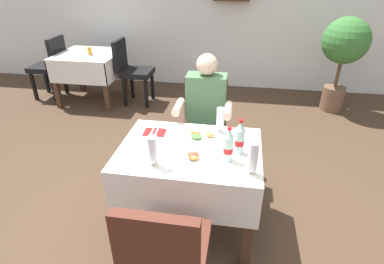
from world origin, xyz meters
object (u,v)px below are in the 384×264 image
beer_glass_left (153,151)px  napkin_cutlery_set (155,132)px  beer_glass_middle (220,120)px  potted_plant_corner (344,48)px  plate_near_camera (193,159)px  beer_glass_right (253,159)px  chair_near_camera_side (166,253)px  cola_bottle_secondary (240,139)px  seated_diner_far (205,114)px  background_chair_right (131,68)px  background_chair_left (51,64)px  main_dining_table (190,168)px  cola_bottle_primary (228,146)px  chair_far_diner_seat (203,124)px  background_table_tumbler (90,51)px  plate_far_diner (201,137)px  background_dining_table (90,65)px

beer_glass_left → napkin_cutlery_set: bearing=104.9°
beer_glass_middle → potted_plant_corner: size_ratio=0.16×
plate_near_camera → beer_glass_right: 0.41m
chair_near_camera_side → cola_bottle_secondary: cola_bottle_secondary is taller
beer_glass_middle → beer_glass_right: size_ratio=0.90×
seated_diner_far → background_chair_right: seated_diner_far is taller
chair_near_camera_side → background_chair_left: bearing=129.4°
main_dining_table → background_chair_left: size_ratio=1.07×
cola_bottle_primary → napkin_cutlery_set: size_ratio=1.33×
main_dining_table → potted_plant_corner: bearing=57.3°
seated_diner_far → cola_bottle_secondary: (0.33, -0.68, 0.15)m
chair_near_camera_side → plate_near_camera: size_ratio=3.78×
main_dining_table → chair_near_camera_side: chair_near_camera_side is taller
chair_far_diner_seat → background_chair_left: same height
background_chair_left → cola_bottle_primary: bearing=-41.1°
background_chair_right → background_table_tumbler: 0.65m
cola_bottle_primary → potted_plant_corner: (1.42, 2.76, 0.06)m
chair_near_camera_side → seated_diner_far: (0.03, 1.45, 0.16)m
plate_far_diner → main_dining_table: bearing=-112.6°
cola_bottle_secondary → napkin_cutlery_set: cola_bottle_secondary is taller
seated_diner_far → background_chair_right: (-1.35, 1.76, -0.16)m
napkin_cutlery_set → chair_near_camera_side: bearing=-71.8°
plate_far_diner → potted_plant_corner: potted_plant_corner is taller
chair_near_camera_side → napkin_cutlery_set: bearing=108.2°
chair_far_diner_seat → beer_glass_right: size_ratio=4.21×
chair_far_diner_seat → cola_bottle_primary: 0.99m
plate_far_diner → plate_near_camera: bearing=-92.3°
cola_bottle_secondary → seated_diner_far: bearing=115.6°
main_dining_table → plate_far_diner: 0.26m
chair_far_diner_seat → beer_glass_left: size_ratio=4.43×
potted_plant_corner → seated_diner_far: bearing=-130.3°
beer_glass_right → background_dining_table: size_ratio=0.25×
seated_diner_far → cola_bottle_primary: bearing=-72.1°
plate_near_camera → seated_diner_far: bearing=91.5°
napkin_cutlery_set → background_chair_left: size_ratio=0.20×
seated_diner_far → background_chair_left: seated_diner_far is taller
background_table_tumbler → cola_bottle_secondary: bearing=-46.3°
main_dining_table → background_dining_table: (-1.98, 2.44, -0.00)m
beer_glass_middle → beer_glass_left: bearing=-126.5°
plate_far_diner → background_chair_right: background_chair_right is taller
beer_glass_right → background_table_tumbler: beer_glass_right is taller
beer_glass_middle → background_chair_left: 3.58m
background_chair_left → seated_diner_far: bearing=-33.4°
plate_far_diner → beer_glass_right: size_ratio=1.05×
potted_plant_corner → chair_near_camera_side: bearing=-116.4°
plate_far_diner → background_chair_right: size_ratio=0.25×
cola_bottle_primary → background_table_tumbler: 3.30m
chair_far_diner_seat → beer_glass_middle: (0.20, -0.50, 0.30)m
plate_far_diner → background_chair_left: (-2.71, 2.28, -0.21)m
chair_near_camera_side → background_dining_table: 3.78m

